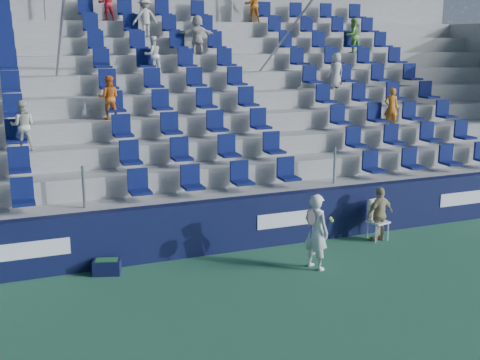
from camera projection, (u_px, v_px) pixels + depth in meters
name	position (u px, v px, depth m)	size (l,w,h in m)	color
ground	(287.00, 307.00, 10.73)	(70.00, 70.00, 0.00)	#296142
sponsor_wall	(226.00, 225.00, 13.45)	(24.00, 0.32, 1.20)	#0E1335
grandstand	(166.00, 127.00, 17.70)	(24.00, 8.17, 6.63)	#A4A49F
tennis_player	(316.00, 232.00, 12.36)	(0.69, 0.68, 1.60)	silver
line_judge_chair	(376.00, 216.00, 14.30)	(0.51, 0.52, 0.96)	white
line_judge	(380.00, 214.00, 14.14)	(0.76, 0.32, 1.30)	tan
ball_bin	(107.00, 266.00, 12.21)	(0.62, 0.50, 0.31)	#0E1235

